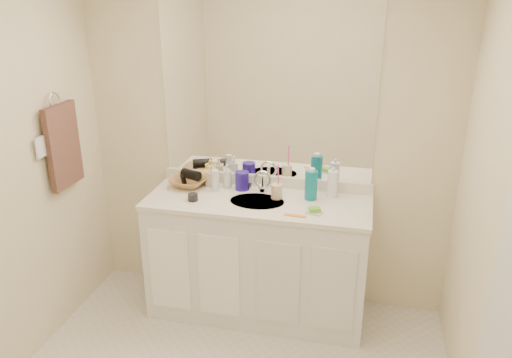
% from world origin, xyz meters
% --- Properties ---
extents(wall_back, '(2.60, 0.02, 2.40)m').
position_xyz_m(wall_back, '(0.00, 1.30, 1.20)').
color(wall_back, beige).
rests_on(wall_back, floor).
extents(wall_right, '(0.02, 2.60, 2.40)m').
position_xyz_m(wall_right, '(1.30, 0.00, 1.20)').
color(wall_right, beige).
rests_on(wall_right, floor).
extents(vanity_cabinet, '(1.50, 0.55, 0.85)m').
position_xyz_m(vanity_cabinet, '(0.00, 1.02, 0.42)').
color(vanity_cabinet, white).
rests_on(vanity_cabinet, floor).
extents(countertop, '(1.52, 0.57, 0.03)m').
position_xyz_m(countertop, '(0.00, 1.02, 0.86)').
color(countertop, white).
rests_on(countertop, vanity_cabinet).
extents(backsplash, '(1.52, 0.03, 0.08)m').
position_xyz_m(backsplash, '(0.00, 1.29, 0.92)').
color(backsplash, white).
rests_on(backsplash, countertop).
extents(sink_basin, '(0.37, 0.37, 0.02)m').
position_xyz_m(sink_basin, '(0.00, 1.00, 0.87)').
color(sink_basin, beige).
rests_on(sink_basin, countertop).
extents(faucet, '(0.02, 0.02, 0.11)m').
position_xyz_m(faucet, '(0.00, 1.18, 0.94)').
color(faucet, silver).
rests_on(faucet, countertop).
extents(mirror, '(1.48, 0.01, 1.20)m').
position_xyz_m(mirror, '(0.00, 1.29, 1.56)').
color(mirror, white).
rests_on(mirror, wall_back).
extents(blue_mug, '(0.11, 0.11, 0.13)m').
position_xyz_m(blue_mug, '(-0.15, 1.19, 0.95)').
color(blue_mug, navy).
rests_on(blue_mug, countertop).
extents(tan_cup, '(0.09, 0.09, 0.10)m').
position_xyz_m(tan_cup, '(0.12, 1.08, 0.93)').
color(tan_cup, beige).
rests_on(tan_cup, countertop).
extents(toothbrush, '(0.01, 0.04, 0.20)m').
position_xyz_m(toothbrush, '(0.13, 1.08, 1.03)').
color(toothbrush, '#F741A7').
rests_on(toothbrush, tan_cup).
extents(mouthwash_bottle, '(0.10, 0.10, 0.20)m').
position_xyz_m(mouthwash_bottle, '(0.35, 1.12, 0.98)').
color(mouthwash_bottle, '#0B748B').
rests_on(mouthwash_bottle, countertop).
extents(clear_pump_bottle, '(0.08, 0.08, 0.19)m').
position_xyz_m(clear_pump_bottle, '(0.48, 1.20, 0.97)').
color(clear_pump_bottle, white).
rests_on(clear_pump_bottle, countertop).
extents(soap_dish, '(0.11, 0.09, 0.01)m').
position_xyz_m(soap_dish, '(0.40, 0.90, 0.89)').
color(soap_dish, silver).
rests_on(soap_dish, countertop).
extents(green_soap, '(0.08, 0.07, 0.03)m').
position_xyz_m(green_soap, '(0.40, 0.90, 0.90)').
color(green_soap, '#64B82C').
rests_on(green_soap, soap_dish).
extents(orange_comb, '(0.14, 0.04, 0.01)m').
position_xyz_m(orange_comb, '(0.29, 0.83, 0.88)').
color(orange_comb, orange).
rests_on(orange_comb, countertop).
extents(dark_jar, '(0.07, 0.07, 0.05)m').
position_xyz_m(dark_jar, '(-0.42, 0.92, 0.90)').
color(dark_jar, black).
rests_on(dark_jar, countertop).
extents(extra_white_bottle, '(0.06, 0.06, 0.16)m').
position_xyz_m(extra_white_bottle, '(-0.32, 1.11, 0.96)').
color(extra_white_bottle, silver).
rests_on(extra_white_bottle, countertop).
extents(soap_bottle_white, '(0.07, 0.07, 0.17)m').
position_xyz_m(soap_bottle_white, '(-0.26, 1.20, 0.97)').
color(soap_bottle_white, silver).
rests_on(soap_bottle_white, countertop).
extents(soap_bottle_cream, '(0.09, 0.09, 0.16)m').
position_xyz_m(soap_bottle_cream, '(-0.38, 1.21, 0.96)').
color(soap_bottle_cream, beige).
rests_on(soap_bottle_cream, countertop).
extents(soap_bottle_yellow, '(0.15, 0.15, 0.15)m').
position_xyz_m(soap_bottle_yellow, '(-0.43, 1.25, 0.96)').
color(soap_bottle_yellow, '#F4D15F').
rests_on(soap_bottle_yellow, countertop).
extents(wicker_basket, '(0.29, 0.29, 0.06)m').
position_xyz_m(wicker_basket, '(-0.54, 1.16, 0.91)').
color(wicker_basket, '#9A6C3E').
rests_on(wicker_basket, countertop).
extents(hair_dryer, '(0.16, 0.12, 0.07)m').
position_xyz_m(hair_dryer, '(-0.52, 1.16, 0.97)').
color(hair_dryer, black).
rests_on(hair_dryer, wicker_basket).
extents(towel_ring, '(0.01, 0.11, 0.11)m').
position_xyz_m(towel_ring, '(-1.27, 0.77, 1.55)').
color(towel_ring, silver).
rests_on(towel_ring, wall_left).
extents(hand_towel, '(0.04, 0.32, 0.55)m').
position_xyz_m(hand_towel, '(-1.25, 0.77, 1.25)').
color(hand_towel, '#38241E').
rests_on(hand_towel, towel_ring).
extents(switch_plate, '(0.01, 0.08, 0.13)m').
position_xyz_m(switch_plate, '(-1.27, 0.57, 1.30)').
color(switch_plate, white).
rests_on(switch_plate, wall_left).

